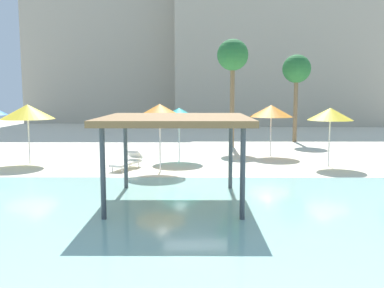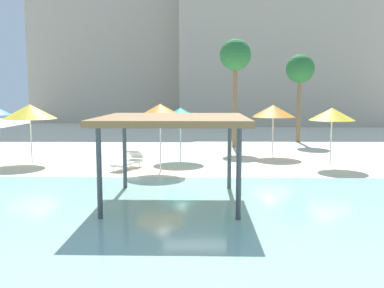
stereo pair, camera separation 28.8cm
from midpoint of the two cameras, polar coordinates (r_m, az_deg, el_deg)
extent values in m
plane|color=beige|center=(14.97, 0.18, -5.87)|extent=(80.00, 80.00, 0.00)
cube|color=#99D1C6|center=(9.92, 0.11, -12.50)|extent=(44.00, 13.50, 0.04)
cylinder|color=#42474C|center=(14.63, -9.59, -1.38)|extent=(0.14, 0.14, 2.46)
cylinder|color=#42474C|center=(14.46, 4.71, -1.41)|extent=(0.14, 0.14, 2.46)
cylinder|color=#42474C|center=(11.13, -12.78, -4.07)|extent=(0.14, 0.14, 2.46)
cylinder|color=#42474C|center=(10.90, 6.17, -4.17)|extent=(0.14, 0.14, 2.46)
cube|color=olive|center=(12.49, -2.91, 3.38)|extent=(4.32, 4.32, 0.18)
cylinder|color=silver|center=(22.60, 10.30, 1.03)|extent=(0.06, 0.06, 2.07)
cone|color=orange|center=(22.50, 10.38, 4.45)|extent=(2.30, 2.30, 0.63)
cylinder|color=silver|center=(19.99, 17.80, 0.09)|extent=(0.06, 0.06, 2.11)
cone|color=yellow|center=(19.88, 17.94, 3.91)|extent=(2.03, 2.03, 0.56)
cylinder|color=silver|center=(17.76, -4.84, -0.19)|extent=(0.06, 0.06, 2.25)
cone|color=orange|center=(17.64, -4.89, 4.46)|extent=(2.28, 2.28, 0.63)
cylinder|color=silver|center=(21.27, -21.69, 0.34)|extent=(0.06, 0.06, 2.12)
cone|color=yellow|center=(21.17, -21.86, 4.11)|extent=(2.47, 2.47, 0.68)
cylinder|color=silver|center=(20.67, -2.17, 0.45)|extent=(0.06, 0.06, 1.97)
cone|color=teal|center=(20.57, -2.18, 4.07)|extent=(2.34, 2.34, 0.64)
cylinder|color=white|center=(17.93, -9.97, -3.49)|extent=(0.05, 0.05, 0.22)
cylinder|color=white|center=(18.18, -11.25, -3.37)|extent=(0.05, 0.05, 0.22)
cylinder|color=white|center=(19.14, -7.68, -2.78)|extent=(0.05, 0.05, 0.22)
cylinder|color=white|center=(19.38, -8.91, -2.68)|extent=(0.05, 0.05, 0.22)
cube|color=white|center=(18.62, -9.43, -2.58)|extent=(1.23, 1.89, 0.10)
cube|color=white|center=(19.21, -8.29, -1.44)|extent=(0.75, 0.69, 0.40)
cylinder|color=brown|center=(25.88, 5.17, 5.40)|extent=(0.28, 0.28, 5.28)
sphere|color=#286B33|center=(25.98, 5.25, 12.01)|extent=(1.90, 1.90, 1.90)
cylinder|color=brown|center=(29.40, 13.64, 4.76)|extent=(0.28, 0.28, 4.61)
sphere|color=#286B33|center=(29.42, 13.79, 9.94)|extent=(1.90, 1.90, 1.90)
cube|color=#B2A893|center=(52.70, -10.60, 14.91)|extent=(18.75, 10.36, 21.48)
cube|color=#B2A893|center=(47.89, 11.24, 11.87)|extent=(21.85, 11.20, 15.10)
camera|label=1|loc=(0.14, -90.49, -0.06)|focal=39.13mm
camera|label=2|loc=(0.14, 89.51, 0.06)|focal=39.13mm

